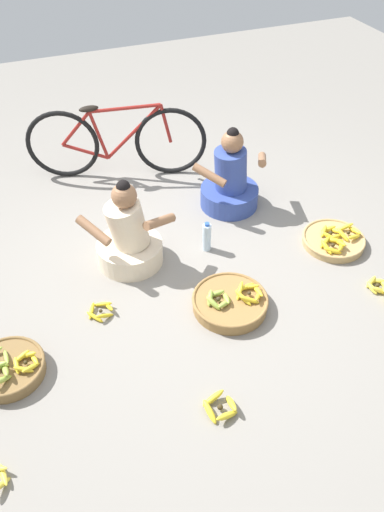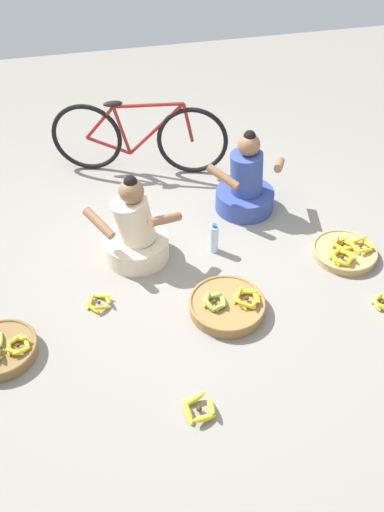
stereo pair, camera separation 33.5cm
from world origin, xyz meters
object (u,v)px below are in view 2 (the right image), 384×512
(loose_bananas_mid_right, at_px, (99,302))
(banana_basket_front_right, at_px, (227,305))
(vendor_woman_front, at_px, (135,233))
(bicycle_leaning, at_px, (139,138))
(water_bottle, at_px, (214,239))
(vendor_woman_behind, at_px, (246,185))
(loose_bananas_near_bicycle, at_px, (199,409))
(banana_basket_near_vendor, at_px, (1,349))
(banana_basket_front_left, at_px, (345,252))

(loose_bananas_mid_right, bearing_deg, banana_basket_front_right, -17.85)
(banana_basket_front_right, bearing_deg, vendor_woman_front, 124.88)
(vendor_woman_front, relative_size, loose_bananas_mid_right, 3.54)
(bicycle_leaning, bearing_deg, water_bottle, -75.26)
(vendor_woman_behind, distance_m, water_bottle, 0.67)
(vendor_woman_front, distance_m, vendor_woman_behind, 1.13)
(loose_bananas_near_bicycle, distance_m, loose_bananas_mid_right, 1.14)
(banana_basket_near_vendor, distance_m, loose_bananas_mid_right, 0.73)
(banana_basket_front_right, distance_m, banana_basket_near_vendor, 1.56)
(bicycle_leaning, xyz_separation_m, loose_bananas_mid_right, (-0.62, -1.74, -0.33))
(loose_bananas_mid_right, bearing_deg, water_bottle, 21.12)
(banana_basket_front_left, relative_size, water_bottle, 1.93)
(banana_basket_front_left, distance_m, loose_bananas_near_bicycle, 1.86)
(vendor_woman_front, relative_size, banana_basket_near_vendor, 1.59)
(water_bottle, bearing_deg, banana_basket_front_right, -98.03)
(banana_basket_front_right, bearing_deg, bicycle_leaning, 97.44)
(loose_bananas_near_bicycle, bearing_deg, banana_basket_near_vendor, 147.35)
(vendor_woman_front, bearing_deg, loose_bananas_near_bicycle, -85.52)
(water_bottle, bearing_deg, bicycle_leaning, 104.74)
(banana_basket_front_right, bearing_deg, water_bottle, 81.97)
(vendor_woman_behind, relative_size, water_bottle, 2.87)
(loose_bananas_near_bicycle, bearing_deg, banana_basket_front_left, 35.68)
(vendor_woman_front, xyz_separation_m, banana_basket_near_vendor, (-1.03, -0.76, -0.18))
(banana_basket_front_right, distance_m, loose_bananas_mid_right, 0.93)
(bicycle_leaning, xyz_separation_m, banana_basket_front_left, (1.36, -1.70, -0.31))
(vendor_woman_behind, relative_size, banana_basket_front_left, 1.49)
(banana_basket_front_right, xyz_separation_m, loose_bananas_mid_right, (-0.89, 0.29, -0.03))
(vendor_woman_front, xyz_separation_m, bicycle_leaning, (0.26, 1.28, 0.12))
(loose_bananas_near_bicycle, bearing_deg, vendor_woman_behind, 63.95)
(vendor_woman_behind, xyz_separation_m, banana_basket_front_right, (-0.53, -1.16, -0.19))
(banana_basket_front_left, relative_size, loose_bananas_near_bicycle, 2.45)
(bicycle_leaning, relative_size, banana_basket_front_left, 3.16)
(vendor_woman_front, distance_m, banana_basket_front_left, 1.69)
(loose_bananas_mid_right, xyz_separation_m, water_bottle, (0.98, 0.38, 0.10))
(banana_basket_near_vendor, relative_size, loose_bananas_near_bicycle, 2.25)
(vendor_woman_front, xyz_separation_m, water_bottle, (0.62, -0.09, -0.11))
(bicycle_leaning, bearing_deg, banana_basket_near_vendor, -122.43)
(bicycle_leaning, bearing_deg, loose_bananas_mid_right, -109.69)
(banana_basket_front_right, xyz_separation_m, loose_bananas_near_bicycle, (-0.41, -0.75, -0.02))
(banana_basket_front_right, bearing_deg, loose_bananas_mid_right, 162.15)
(bicycle_leaning, height_order, loose_bananas_mid_right, bicycle_leaning)
(water_bottle, bearing_deg, loose_bananas_near_bicycle, -109.59)
(vendor_woman_behind, distance_m, banana_basket_front_right, 1.29)
(vendor_woman_behind, height_order, loose_bananas_mid_right, vendor_woman_behind)
(banana_basket_front_right, relative_size, banana_basket_near_vendor, 1.16)
(vendor_woman_behind, height_order, water_bottle, vendor_woman_behind)
(banana_basket_near_vendor, height_order, water_bottle, water_bottle)
(bicycle_leaning, relative_size, water_bottle, 6.09)
(vendor_woman_front, xyz_separation_m, vendor_woman_behind, (1.05, 0.41, 0.01))
(vendor_woman_front, distance_m, water_bottle, 0.64)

